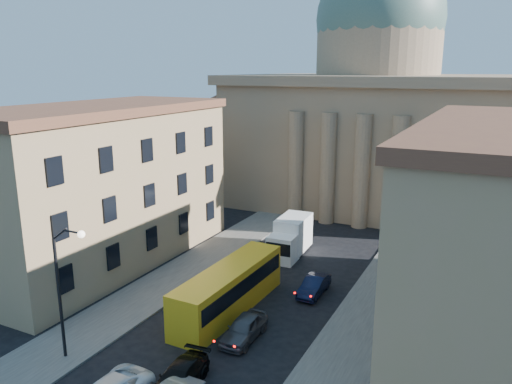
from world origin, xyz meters
TOP-DOWN VIEW (x-y plane):
  - sidewalk_left at (-8.50, 18.00)m, footprint 5.00×60.00m
  - sidewalk_right at (8.50, 18.00)m, footprint 5.00×60.00m
  - church at (0.00, 55.47)m, footprint 68.02×28.76m
  - building_left at (-17.00, 22.00)m, footprint 11.60×26.60m
  - building_right at (17.00, 22.00)m, footprint 11.60×26.60m
  - street_lamp at (-6.97, 8.00)m, footprint 2.62×0.44m
  - car_right_mid at (0.80, 8.60)m, footprint 2.44×5.09m
  - car_right_far at (1.59, 15.06)m, footprint 1.96×4.69m
  - car_right_distant at (3.43, 23.72)m, footprint 1.54×4.36m
  - city_bus at (-1.35, 18.24)m, footprint 3.12×12.21m
  - box_truck at (-1.76, 31.14)m, footprint 2.89×6.66m

SIDE VIEW (x-z plane):
  - sidewalk_left at x=-8.50m, z-range 0.00..0.15m
  - sidewalk_right at x=8.50m, z-range 0.00..0.15m
  - car_right_mid at x=0.80m, z-range 0.00..1.43m
  - car_right_distant at x=3.43m, z-range 0.00..1.44m
  - car_right_far at x=1.59m, z-range 0.00..1.59m
  - box_truck at x=-1.76m, z-range -0.09..3.50m
  - city_bus at x=-1.35m, z-range 0.13..3.55m
  - street_lamp at x=-6.97m, z-range 0.87..9.70m
  - building_left at x=-17.00m, z-range 0.07..14.77m
  - building_right at x=17.00m, z-range 0.07..14.77m
  - church at x=0.00m, z-range -6.42..30.18m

